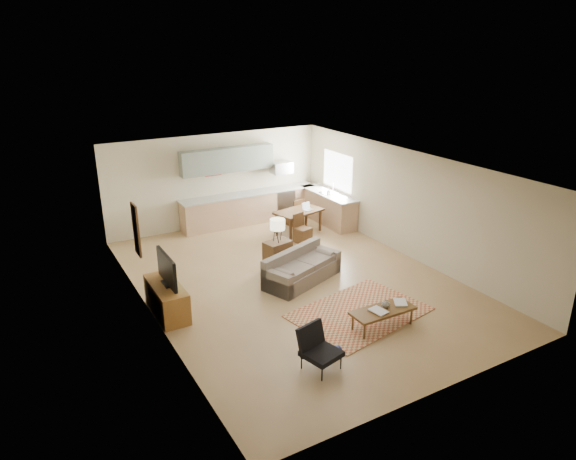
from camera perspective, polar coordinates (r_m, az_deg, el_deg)
room at (r=11.26m, az=0.76°, el=0.49°), size 9.00×9.00×9.00m
kitchen_counter_back at (r=15.44m, az=-4.26°, el=2.51°), size 4.26×0.64×0.92m
kitchen_counter_right at (r=15.43m, az=4.48°, el=2.49°), size 0.64×2.26×0.92m
kitchen_range at (r=15.93m, az=-0.69°, el=3.08°), size 0.62×0.62×0.90m
kitchen_microwave at (r=15.65m, az=-0.74°, el=6.95°), size 0.62×0.40×0.35m
upper_cabinets at (r=14.95m, az=-6.75°, el=7.75°), size 2.80×0.34×0.70m
window_right at (r=15.30m, az=5.52°, el=6.55°), size 0.02×1.40×1.05m
wall_art_left at (r=10.87m, az=-16.48°, el=0.02°), size 0.06×0.42×1.10m
triptych at (r=14.97m, az=-8.34°, el=6.91°), size 1.70×0.04×0.50m
rug at (r=10.58m, az=7.95°, el=-9.06°), size 2.89×2.25×0.02m
sofa at (r=11.65m, az=1.62°, el=-4.10°), size 2.21×1.54×0.71m
coffee_table at (r=10.08m, az=10.44°, el=-9.61°), size 1.29×0.53×0.39m
book_a at (r=9.80m, az=9.53°, el=-9.10°), size 0.36×0.41×0.03m
book_b at (r=10.26m, az=11.71°, el=-7.86°), size 0.54×0.54×0.02m
vase at (r=10.04m, az=10.81°, el=-7.97°), size 0.23×0.23×0.17m
armchair at (r=8.71m, az=3.74°, el=-13.13°), size 0.79×0.79×0.74m
tv_credenza at (r=10.61m, az=-13.32°, el=-7.47°), size 0.53×1.39×0.64m
tv at (r=10.34m, az=-13.32°, el=-4.27°), size 0.11×1.07×0.64m
console_table at (r=12.21m, az=-1.16°, el=-2.86°), size 0.69×0.53×0.72m
table_lamp at (r=11.97m, az=-1.18°, el=-0.00°), size 0.41×0.41×0.58m
dining_table at (r=14.53m, az=1.19°, el=0.91°), size 1.47×1.04×0.68m
dining_chair_near at (r=13.86m, az=1.65°, el=0.19°), size 0.47×0.48×0.80m
dining_chair_far at (r=15.17m, az=0.78°, el=2.04°), size 0.45×0.47×0.82m
laptop at (r=14.45m, az=2.30°, el=2.65°), size 0.33×0.28×0.21m
soap_bottle at (r=15.09m, az=4.55°, el=4.28°), size 0.11×0.11×0.19m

